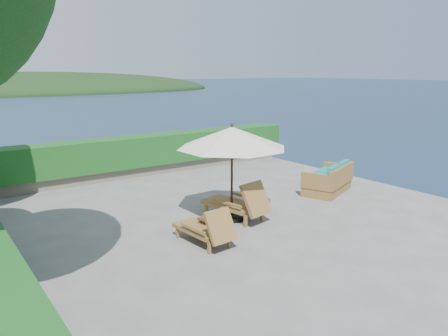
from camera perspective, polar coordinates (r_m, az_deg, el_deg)
ground at (r=10.64m, az=1.20°, el=-6.76°), size 12.00×12.00×0.00m
foundation at (r=11.25m, az=1.16°, el=-14.24°), size 12.00×12.00×3.00m
ocean at (r=11.97m, az=1.13°, el=-20.44°), size 600.00×600.00×0.00m
offshore_island at (r=151.39m, az=-24.00°, el=9.05°), size 126.00×57.60×12.60m
planter_wall_far at (r=15.27m, az=-11.46°, el=-0.32°), size 12.00×0.60×0.36m
hedge_far at (r=15.14m, az=-11.57°, el=2.15°), size 12.40×0.90×1.00m
patio_umbrella at (r=10.19m, az=1.04°, el=3.89°), size 3.48×3.48×2.35m
lounge_left at (r=9.07m, az=-2.32°, el=-7.86°), size 0.74×1.52×0.85m
lounge_right at (r=10.54m, az=1.89°, el=-4.56°), size 1.03×1.84×1.00m
side_table at (r=9.44m, az=-1.67°, el=-6.90°), size 0.52×0.52×0.46m
wicker_loveseat at (r=13.25m, az=13.59°, el=-1.64°), size 2.04×1.54×0.90m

